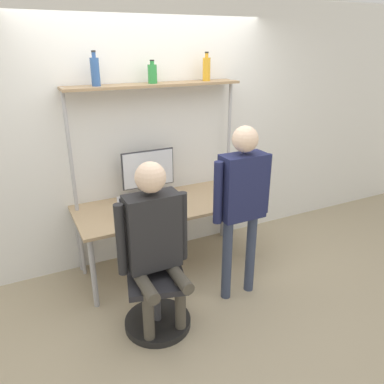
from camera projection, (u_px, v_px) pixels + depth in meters
ground_plane at (185, 285)px, 3.72m from camera, size 12.00×12.00×0.00m
wall_back at (151, 135)px, 3.91m from camera, size 8.00×0.06×2.70m
desk at (168, 209)px, 3.82m from camera, size 1.84×0.78×0.73m
shelf_unit at (156, 113)px, 3.67m from camera, size 1.75×0.27×1.88m
monitor at (148, 172)px, 3.82m from camera, size 0.55×0.22×0.52m
laptop at (136, 212)px, 3.45m from camera, size 0.31×0.22×0.22m
cell_phone at (162, 213)px, 3.57m from camera, size 0.07×0.15×0.01m
office_chair at (156, 293)px, 3.13m from camera, size 0.56×0.56×0.94m
person_seated at (154, 236)px, 2.88m from camera, size 0.59×0.48×1.45m
person_standing at (242, 193)px, 3.23m from camera, size 0.57×0.22×1.62m
bottle_amber at (206, 69)px, 3.75m from camera, size 0.08×0.08×0.28m
bottle_blue at (95, 71)px, 3.29m from camera, size 0.08×0.08×0.30m
bottle_green at (152, 73)px, 3.53m from camera, size 0.09×0.09×0.21m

